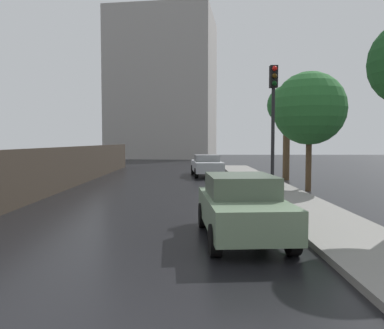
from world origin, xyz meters
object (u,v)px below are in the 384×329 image
object	(u,v)px
car_silver_near_kerb	(206,165)
street_tree_mid	(286,107)
street_tree_near	(309,109)
traffic_light	(273,108)
car_green_far_ahead	(241,206)

from	to	relation	value
car_silver_near_kerb	street_tree_mid	world-z (taller)	street_tree_mid
street_tree_near	street_tree_mid	distance (m)	5.05
car_silver_near_kerb	traffic_light	distance (m)	11.89
car_silver_near_kerb	traffic_light	world-z (taller)	traffic_light
car_green_far_ahead	traffic_light	size ratio (longest dim) A/B	0.86
street_tree_near	car_green_far_ahead	bearing A→B (deg)	-115.22
car_silver_near_kerb	traffic_light	bearing A→B (deg)	-84.62
car_silver_near_kerb	car_green_far_ahead	size ratio (longest dim) A/B	1.17
street_tree_mid	car_silver_near_kerb	bearing A→B (deg)	150.02
street_tree_mid	traffic_light	bearing A→B (deg)	-106.27
car_green_far_ahead	street_tree_mid	bearing A→B (deg)	69.22
car_green_far_ahead	street_tree_mid	size ratio (longest dim) A/B	0.74
traffic_light	street_tree_mid	size ratio (longest dim) A/B	0.87
car_green_far_ahead	traffic_light	distance (m)	5.68
car_silver_near_kerb	street_tree_near	bearing A→B (deg)	-64.64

